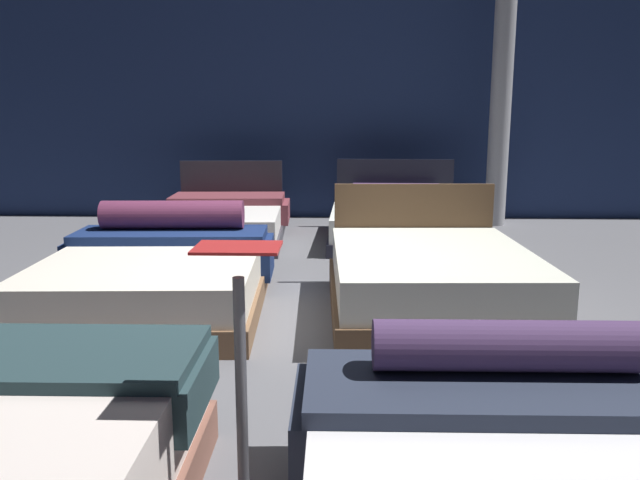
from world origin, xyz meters
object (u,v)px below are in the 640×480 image
(bed_2, at_px, (156,278))
(bed_3, at_px, (430,281))
(bed_4, at_px, (223,221))
(support_pillar, at_px, (501,95))
(bed_5, at_px, (398,222))
(price_sign, at_px, (242,432))

(bed_2, height_order, bed_3, bed_3)
(bed_3, bearing_deg, bed_4, 124.46)
(bed_3, relative_size, support_pillar, 0.57)
(bed_4, relative_size, bed_5, 1.02)
(bed_4, bearing_deg, price_sign, -81.33)
(bed_4, xyz_separation_m, price_sign, (1.09, -5.50, 0.20))
(bed_2, xyz_separation_m, bed_3, (2.12, -0.06, 0.01))
(bed_2, bearing_deg, price_sign, -70.51)
(bed_2, bearing_deg, bed_3, -4.27)
(bed_5, bearing_deg, support_pillar, 40.75)
(bed_3, height_order, bed_5, bed_5)
(support_pillar, bearing_deg, bed_3, -109.87)
(bed_5, distance_m, price_sign, 5.60)
(bed_4, xyz_separation_m, bed_5, (2.13, -0.00, 0.00))
(bed_3, bearing_deg, bed_5, 87.74)
(bed_3, xyz_separation_m, price_sign, (-1.03, -2.64, 0.16))
(bed_2, xyz_separation_m, price_sign, (1.09, -2.70, 0.17))
(price_sign, relative_size, support_pillar, 0.31)
(price_sign, xyz_separation_m, support_pillar, (2.48, 6.66, 1.33))
(bed_2, relative_size, bed_3, 1.03)
(bed_2, distance_m, bed_4, 2.80)
(bed_5, bearing_deg, price_sign, -98.97)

